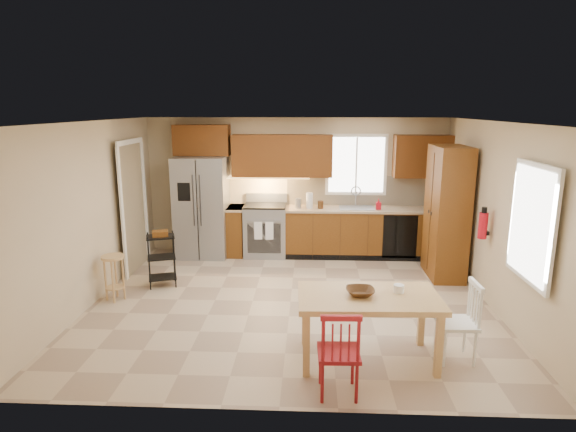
{
  "coord_description": "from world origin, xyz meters",
  "views": [
    {
      "loc": [
        0.26,
        -6.35,
        2.69
      ],
      "look_at": [
        -0.05,
        0.4,
        1.15
      ],
      "focal_mm": 30.0,
      "sensor_mm": 36.0,
      "label": 1
    }
  ],
  "objects_px": {
    "pantry": "(447,213)",
    "range_stove": "(266,231)",
    "table_jar": "(399,291)",
    "bar_stool": "(114,278)",
    "table_bowl": "(360,296)",
    "soap_bottle": "(379,204)",
    "fire_extinguisher": "(483,226)",
    "chair_white": "(456,322)",
    "refrigerator": "(202,207)",
    "chair_red": "(339,351)",
    "dining_table": "(368,328)",
    "utility_cart": "(162,260)"
  },
  "relations": [
    {
      "from": "refrigerator",
      "to": "pantry",
      "type": "bearing_deg",
      "value": -12.62
    },
    {
      "from": "range_stove",
      "to": "utility_cart",
      "type": "height_order",
      "value": "range_stove"
    },
    {
      "from": "soap_bottle",
      "to": "fire_extinguisher",
      "type": "relative_size",
      "value": 0.53
    },
    {
      "from": "range_stove",
      "to": "utility_cart",
      "type": "relative_size",
      "value": 1.12
    },
    {
      "from": "chair_white",
      "to": "bar_stool",
      "type": "relative_size",
      "value": 1.34
    },
    {
      "from": "range_stove",
      "to": "soap_bottle",
      "type": "xyz_separation_m",
      "value": [
        2.03,
        -0.08,
        0.54
      ]
    },
    {
      "from": "table_bowl",
      "to": "bar_stool",
      "type": "relative_size",
      "value": 0.46
    },
    {
      "from": "dining_table",
      "to": "utility_cart",
      "type": "height_order",
      "value": "utility_cart"
    },
    {
      "from": "pantry",
      "to": "range_stove",
      "type": "bearing_deg",
      "value": 161.71
    },
    {
      "from": "refrigerator",
      "to": "chair_red",
      "type": "relative_size",
      "value": 2.08
    },
    {
      "from": "chair_red",
      "to": "chair_white",
      "type": "bearing_deg",
      "value": 26.5
    },
    {
      "from": "fire_extinguisher",
      "to": "chair_white",
      "type": "xyz_separation_m",
      "value": [
        -0.79,
        -1.64,
        -0.66
      ]
    },
    {
      "from": "refrigerator",
      "to": "bar_stool",
      "type": "height_order",
      "value": "refrigerator"
    },
    {
      "from": "range_stove",
      "to": "chair_white",
      "type": "relative_size",
      "value": 1.05
    },
    {
      "from": "dining_table",
      "to": "bar_stool",
      "type": "height_order",
      "value": "dining_table"
    },
    {
      "from": "soap_bottle",
      "to": "dining_table",
      "type": "distance_m",
      "value": 3.75
    },
    {
      "from": "soap_bottle",
      "to": "table_jar",
      "type": "bearing_deg",
      "value": -94.17
    },
    {
      "from": "chair_red",
      "to": "utility_cart",
      "type": "bearing_deg",
      "value": 131.01
    },
    {
      "from": "refrigerator",
      "to": "utility_cart",
      "type": "bearing_deg",
      "value": -100.24
    },
    {
      "from": "chair_white",
      "to": "table_bowl",
      "type": "relative_size",
      "value": 2.9
    },
    {
      "from": "refrigerator",
      "to": "dining_table",
      "type": "xyz_separation_m",
      "value": [
        2.59,
        -3.67,
        -0.55
      ]
    },
    {
      "from": "range_stove",
      "to": "dining_table",
      "type": "relative_size",
      "value": 0.62
    },
    {
      "from": "range_stove",
      "to": "table_jar",
      "type": "distance_m",
      "value": 4.06
    },
    {
      "from": "chair_white",
      "to": "dining_table",
      "type": "bearing_deg",
      "value": 91.22
    },
    {
      "from": "pantry",
      "to": "fire_extinguisher",
      "type": "height_order",
      "value": "pantry"
    },
    {
      "from": "pantry",
      "to": "table_bowl",
      "type": "height_order",
      "value": "pantry"
    },
    {
      "from": "range_stove",
      "to": "chair_red",
      "type": "xyz_separation_m",
      "value": [
        1.09,
        -4.38,
        -0.02
      ]
    },
    {
      "from": "chair_white",
      "to": "table_jar",
      "type": "height_order",
      "value": "chair_white"
    },
    {
      "from": "bar_stool",
      "to": "table_bowl",
      "type": "bearing_deg",
      "value": -1.07
    },
    {
      "from": "table_bowl",
      "to": "chair_white",
      "type": "bearing_deg",
      "value": 2.74
    },
    {
      "from": "dining_table",
      "to": "utility_cart",
      "type": "distance_m",
      "value": 3.56
    },
    {
      "from": "refrigerator",
      "to": "dining_table",
      "type": "distance_m",
      "value": 4.53
    },
    {
      "from": "refrigerator",
      "to": "table_bowl",
      "type": "height_order",
      "value": "refrigerator"
    },
    {
      "from": "chair_red",
      "to": "bar_stool",
      "type": "bearing_deg",
      "value": 142.88
    },
    {
      "from": "refrigerator",
      "to": "table_jar",
      "type": "distance_m",
      "value": 4.62
    },
    {
      "from": "fire_extinguisher",
      "to": "chair_red",
      "type": "distance_m",
      "value": 3.21
    },
    {
      "from": "refrigerator",
      "to": "range_stove",
      "type": "height_order",
      "value": "refrigerator"
    },
    {
      "from": "pantry",
      "to": "bar_stool",
      "type": "height_order",
      "value": "pantry"
    },
    {
      "from": "chair_white",
      "to": "table_jar",
      "type": "xyz_separation_m",
      "value": [
        -0.62,
        0.04,
        0.33
      ]
    },
    {
      "from": "chair_white",
      "to": "utility_cart",
      "type": "height_order",
      "value": "chair_white"
    },
    {
      "from": "refrigerator",
      "to": "soap_bottle",
      "type": "height_order",
      "value": "refrigerator"
    },
    {
      "from": "refrigerator",
      "to": "table_jar",
      "type": "xyz_separation_m",
      "value": [
        2.92,
        -3.58,
        -0.14
      ]
    },
    {
      "from": "refrigerator",
      "to": "utility_cart",
      "type": "height_order",
      "value": "refrigerator"
    },
    {
      "from": "range_stove",
      "to": "chair_red",
      "type": "relative_size",
      "value": 1.05
    },
    {
      "from": "soap_bottle",
      "to": "bar_stool",
      "type": "relative_size",
      "value": 0.29
    },
    {
      "from": "fire_extinguisher",
      "to": "dining_table",
      "type": "bearing_deg",
      "value": -135.68
    },
    {
      "from": "chair_white",
      "to": "soap_bottle",
      "type": "bearing_deg",
      "value": 4.0
    },
    {
      "from": "chair_red",
      "to": "bar_stool",
      "type": "distance_m",
      "value": 3.72
    },
    {
      "from": "soap_bottle",
      "to": "table_jar",
      "type": "xyz_separation_m",
      "value": [
        -0.26,
        -3.55,
        -0.23
      ]
    },
    {
      "from": "soap_bottle",
      "to": "utility_cart",
      "type": "distance_m",
      "value": 3.85
    }
  ]
}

